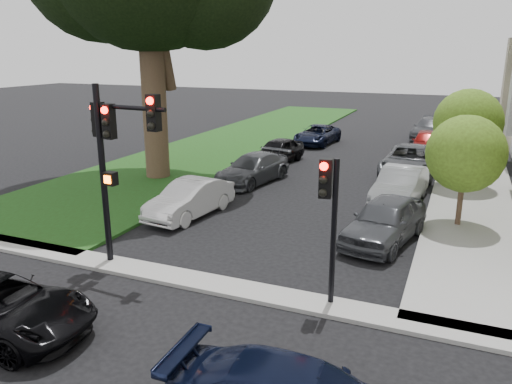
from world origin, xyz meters
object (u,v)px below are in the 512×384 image
at_px(traffic_signal_secondary, 329,205).
at_px(car_parked_1, 400,186).
at_px(traffic_signal_main, 113,144).
at_px(small_tree_b, 468,123).
at_px(car_parked_3, 427,142).
at_px(small_tree_a, 466,154).
at_px(car_parked_8, 317,135).
at_px(car_parked_0, 385,220).
at_px(car_parked_4, 429,129).
at_px(car_parked_2, 410,161).
at_px(small_tree_c, 468,112).
at_px(car_parked_6, 253,169).
at_px(car_parked_7, 278,151).
at_px(car_parked_5, 190,199).

height_order(traffic_signal_secondary, car_parked_1, traffic_signal_secondary).
height_order(traffic_signal_main, car_parked_1, traffic_signal_main).
height_order(small_tree_b, car_parked_3, small_tree_b).
relative_size(small_tree_a, car_parked_8, 0.88).
relative_size(car_parked_0, car_parked_8, 0.96).
bearing_deg(small_tree_a, car_parked_1, 136.47).
bearing_deg(car_parked_1, car_parked_4, 95.43).
bearing_deg(traffic_signal_main, traffic_signal_secondary, -0.39).
bearing_deg(car_parked_1, car_parked_2, 96.92).
bearing_deg(car_parked_0, car_parked_4, 102.26).
height_order(small_tree_c, car_parked_6, small_tree_c).
bearing_deg(small_tree_b, car_parked_2, 150.00).
bearing_deg(small_tree_b, car_parked_8, 138.75).
xyz_separation_m(small_tree_a, car_parked_2, (-2.60, 7.68, -2.03)).
height_order(car_parked_4, car_parked_7, car_parked_4).
bearing_deg(car_parked_5, traffic_signal_secondary, -28.88).
bearing_deg(car_parked_3, small_tree_c, 7.81).
xyz_separation_m(traffic_signal_secondary, car_parked_2, (0.45, 15.42, -1.96)).
relative_size(car_parked_0, car_parked_1, 0.98).
xyz_separation_m(traffic_signal_main, car_parked_1, (7.13, 10.01, -3.04)).
xyz_separation_m(car_parked_5, car_parked_8, (0.32, 17.38, -0.05)).
bearing_deg(traffic_signal_secondary, car_parked_8, 106.45).
relative_size(car_parked_4, car_parked_6, 1.07).
height_order(small_tree_a, small_tree_b, small_tree_b).
relative_size(small_tree_b, car_parked_2, 0.83).
relative_size(small_tree_a, small_tree_b, 0.89).
distance_m(small_tree_b, car_parked_4, 14.31).
relative_size(small_tree_c, car_parked_3, 0.95).
relative_size(small_tree_b, car_parked_6, 0.97).
bearing_deg(car_parked_7, car_parked_4, 66.85).
bearing_deg(car_parked_0, car_parked_8, 124.81).
height_order(car_parked_6, car_parked_8, car_parked_6).
relative_size(small_tree_b, car_parked_8, 0.98).
xyz_separation_m(traffic_signal_main, car_parked_8, (-0.10, 22.34, -3.15)).
height_order(car_parked_1, car_parked_2, car_parked_2).
bearing_deg(car_parked_0, traffic_signal_main, -132.97).
bearing_deg(car_parked_8, small_tree_b, -37.03).
bearing_deg(small_tree_a, small_tree_b, 90.00).
xyz_separation_m(small_tree_b, car_parked_4, (-2.51, 13.89, -2.39)).
distance_m(small_tree_c, traffic_signal_secondary, 22.32).
relative_size(small_tree_a, traffic_signal_secondary, 1.08).
xyz_separation_m(car_parked_2, car_parked_6, (-7.13, -4.56, -0.08)).
xyz_separation_m(car_parked_4, car_parked_5, (-7.47, -22.80, -0.04)).
xyz_separation_m(traffic_signal_main, car_parked_5, (-0.42, 4.96, -3.10)).
xyz_separation_m(small_tree_c, traffic_signal_secondary, (-3.05, -22.11, -0.02)).
bearing_deg(car_parked_3, car_parked_8, 175.04).
distance_m(car_parked_3, car_parked_7, 10.07).
relative_size(traffic_signal_main, car_parked_6, 1.13).
bearing_deg(traffic_signal_secondary, car_parked_6, 121.61).
bearing_deg(car_parked_6, traffic_signal_main, -78.52).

